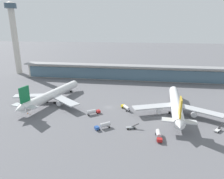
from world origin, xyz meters
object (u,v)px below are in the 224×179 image
control_tower (14,33)px  service_truck_under_wing_white (218,130)px  safety_cone_bravo (28,113)px  service_truck_mid_apron_grey (131,127)px  safety_cone_charlie (30,114)px  service_truck_at_far_stand_yellow (126,107)px  safety_cone_alpha (28,113)px  airliner_left_stand (52,95)px  service_truck_by_tail_red (159,135)px  airliner_centre_stand (176,104)px  service_truck_near_nose_red (93,112)px  service_truck_on_taxiway_blue (103,125)px

control_tower → service_truck_under_wing_white: bearing=-31.3°
control_tower → safety_cone_bravo: (72.44, -104.57, -44.36)m
service_truck_mid_apron_grey → safety_cone_charlie: service_truck_mid_apron_grey is taller
service_truck_at_far_stand_yellow → service_truck_mid_apron_grey: bearing=-78.4°
safety_cone_bravo → safety_cone_alpha: bearing=123.7°
airliner_left_stand → control_tower: 121.31m
control_tower → service_truck_by_tail_red: bearing=-38.9°
service_truck_under_wing_white → service_truck_at_far_stand_yellow: 53.13m
airliner_centre_stand → safety_cone_charlie: bearing=-169.5°
airliner_centre_stand → safety_cone_alpha: airliner_centre_stand is taller
airliner_centre_stand → service_truck_near_nose_red: (-49.70, -9.64, -3.98)m
safety_cone_bravo → service_truck_near_nose_red: bearing=8.0°
service_truck_under_wing_white → control_tower: (-180.09, 109.31, 43.87)m
airliner_centre_stand → service_truck_under_wing_white: airliner_centre_stand is taller
safety_cone_alpha → airliner_centre_stand: bearing=9.2°
safety_cone_charlie → airliner_centre_stand: bearing=10.5°
service_truck_near_nose_red → service_truck_under_wing_white: service_truck_near_nose_red is taller
service_truck_mid_apron_grey → control_tower: (-136.21, 113.53, 43.87)m
service_truck_at_far_stand_yellow → safety_cone_alpha: (-59.12, -15.18, -1.39)m
service_truck_by_tail_red → safety_cone_alpha: bearing=167.6°
airliner_centre_stand → service_truck_on_taxiway_blue: (-39.86, -26.07, -3.98)m
service_truck_mid_apron_grey → safety_cone_bravo: bearing=172.0°
airliner_left_stand → service_truck_at_far_stand_yellow: (52.32, -5.12, -3.98)m
service_truck_under_wing_white → service_truck_mid_apron_grey: size_ratio=0.89×
service_truck_mid_apron_grey → service_truck_at_far_stand_yellow: bearing=101.6°
airliner_centre_stand → safety_cone_charlie: (-87.22, -16.21, -5.37)m
service_truck_mid_apron_grey → safety_cone_alpha: service_truck_mid_apron_grey is taller
service_truck_on_taxiway_blue → safety_cone_charlie: (-47.36, 9.86, -1.39)m
control_tower → safety_cone_charlie: control_tower is taller
service_truck_under_wing_white → safety_cone_alpha: service_truck_under_wing_white is taller
airliner_centre_stand → service_truck_on_taxiway_blue: 47.80m
control_tower → safety_cone_alpha: bearing=-55.3°
service_truck_under_wing_white → service_truck_at_far_stand_yellow: (-48.97, 20.60, 0.90)m
service_truck_at_far_stand_yellow → safety_cone_alpha: service_truck_at_far_stand_yellow is taller
airliner_left_stand → service_truck_mid_apron_grey: bearing=-27.5°
service_truck_by_tail_red → safety_cone_charlie: bearing=168.5°
service_truck_near_nose_red → service_truck_at_far_stand_yellow: same height
airliner_left_stand → service_truck_near_nose_red: (33.19, -15.41, -3.98)m
service_truck_on_taxiway_blue → safety_cone_charlie: service_truck_on_taxiway_blue is taller
service_truck_under_wing_white → service_truck_by_tail_red: 32.50m
service_truck_mid_apron_grey → service_truck_on_taxiway_blue: size_ratio=0.85×
safety_cone_bravo → service_truck_mid_apron_grey: bearing=-8.0°
safety_cone_alpha → safety_cone_charlie: bearing=-34.2°
service_truck_on_taxiway_blue → service_truck_near_nose_red: bearing=120.9°
service_truck_on_taxiway_blue → safety_cone_alpha: bearing=167.0°
service_truck_by_tail_red → control_tower: bearing=141.1°
service_truck_mid_apron_grey → service_truck_on_taxiway_blue: bearing=-172.4°
control_tower → service_truck_on_taxiway_blue: bearing=-43.5°
airliner_centre_stand → service_truck_at_far_stand_yellow: (-30.57, 0.65, -3.98)m
safety_cone_charlie → safety_cone_bravo: bearing=153.5°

